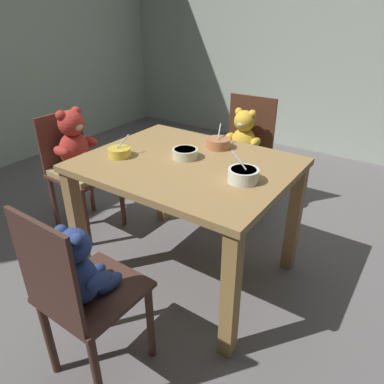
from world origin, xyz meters
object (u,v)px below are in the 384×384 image
at_px(teddy_chair_near_front, 81,282).
at_px(porridge_bowl_yellow_near_left, 120,152).
at_px(teddy_chair_near_left, 77,154).
at_px(dining_table, 187,181).
at_px(teddy_chair_far_center, 242,148).
at_px(porridge_bowl_terracotta_far_center, 218,143).
at_px(porridge_bowl_white_near_right, 243,175).
at_px(porridge_bowl_cream_center, 185,153).

bearing_deg(teddy_chair_near_front, porridge_bowl_yellow_near_left, 32.69).
bearing_deg(teddy_chair_near_left, dining_table, 2.01).
bearing_deg(porridge_bowl_yellow_near_left, teddy_chair_far_center, 73.95).
distance_m(porridge_bowl_terracotta_far_center, porridge_bowl_white_near_right, 0.47).
height_order(teddy_chair_near_front, porridge_bowl_yellow_near_left, teddy_chair_near_front).
xyz_separation_m(teddy_chair_near_left, teddy_chair_near_front, (1.00, -0.82, -0.05)).
height_order(dining_table, porridge_bowl_white_near_right, porridge_bowl_white_near_right).
height_order(porridge_bowl_yellow_near_left, porridge_bowl_terracotta_far_center, porridge_bowl_terracotta_far_center).
bearing_deg(teddy_chair_near_front, teddy_chair_near_left, 51.25).
relative_size(teddy_chair_far_center, teddy_chair_near_left, 1.01).
bearing_deg(teddy_chair_near_front, dining_table, 5.23).
height_order(porridge_bowl_white_near_right, porridge_bowl_cream_center, porridge_bowl_white_near_right).
bearing_deg(teddy_chair_near_front, porridge_bowl_terracotta_far_center, 2.46).
bearing_deg(porridge_bowl_cream_center, teddy_chair_near_left, -177.29).
relative_size(teddy_chair_near_left, porridge_bowl_terracotta_far_center, 6.06).
bearing_deg(teddy_chair_near_front, porridge_bowl_white_near_right, -20.28).
bearing_deg(porridge_bowl_white_near_right, teddy_chair_near_front, -111.04).
distance_m(teddy_chair_far_center, teddy_chair_near_left, 1.19).
distance_m(dining_table, porridge_bowl_white_near_right, 0.40).
relative_size(teddy_chair_near_front, porridge_bowl_terracotta_far_center, 5.97).
distance_m(porridge_bowl_yellow_near_left, porridge_bowl_white_near_right, 0.73).
height_order(teddy_chair_near_front, porridge_bowl_white_near_right, teddy_chair_near_front).
relative_size(teddy_chair_near_front, porridge_bowl_yellow_near_left, 6.48).
height_order(teddy_chair_far_center, teddy_chair_near_left, teddy_chair_far_center).
xyz_separation_m(teddy_chair_near_left, porridge_bowl_white_near_right, (1.30, -0.04, 0.20)).
bearing_deg(porridge_bowl_cream_center, porridge_bowl_yellow_near_left, -148.69).
distance_m(teddy_chair_near_left, porridge_bowl_terracotta_far_center, 1.03).
bearing_deg(porridge_bowl_terracotta_far_center, teddy_chair_near_front, -88.31).
bearing_deg(teddy_chair_near_left, porridge_bowl_yellow_near_left, -12.56).
bearing_deg(teddy_chair_far_center, porridge_bowl_yellow_near_left, -18.25).
bearing_deg(porridge_bowl_white_near_right, porridge_bowl_cream_center, 168.10).
relative_size(teddy_chair_near_left, porridge_bowl_white_near_right, 5.63).
relative_size(teddy_chair_near_left, teddy_chair_near_front, 1.01).
distance_m(teddy_chair_near_front, porridge_bowl_cream_center, 0.90).
bearing_deg(dining_table, porridge_bowl_white_near_right, -6.96).
height_order(dining_table, teddy_chair_far_center, teddy_chair_far_center).
distance_m(teddy_chair_far_center, porridge_bowl_terracotta_far_center, 0.60).
bearing_deg(porridge_bowl_terracotta_far_center, porridge_bowl_cream_center, -106.75).
relative_size(dining_table, teddy_chair_far_center, 1.23).
bearing_deg(teddy_chair_far_center, porridge_bowl_white_near_right, 24.79).
height_order(dining_table, porridge_bowl_yellow_near_left, porridge_bowl_yellow_near_left).
height_order(teddy_chair_near_left, porridge_bowl_terracotta_far_center, teddy_chair_near_left).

